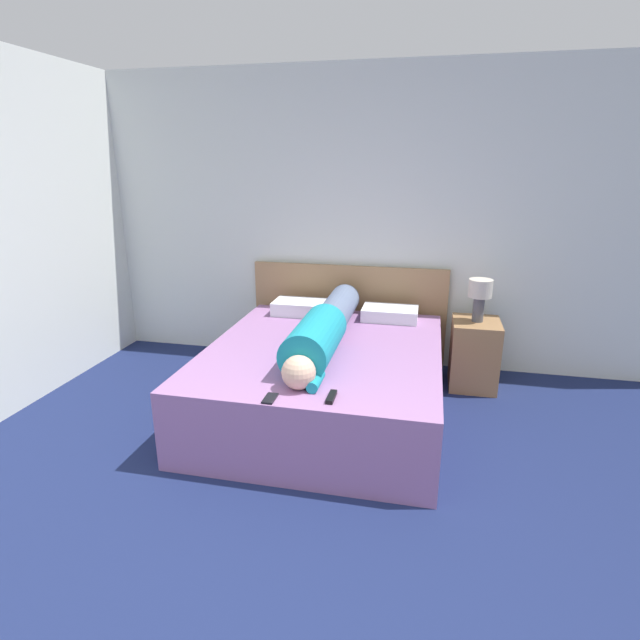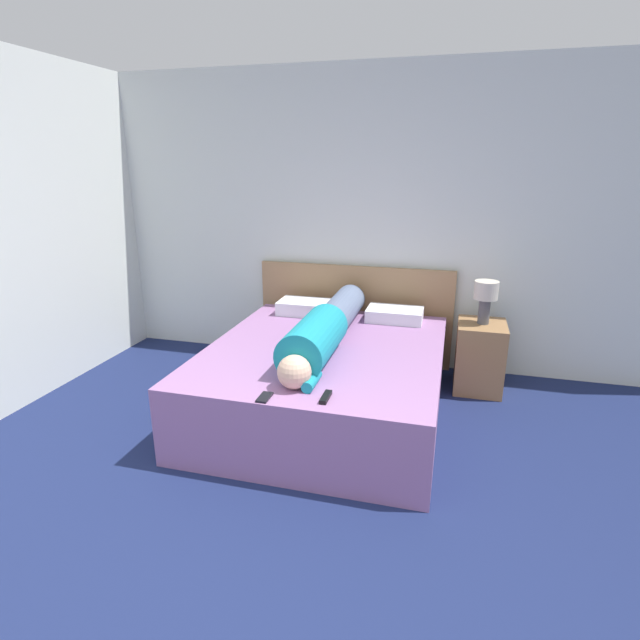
{
  "view_description": "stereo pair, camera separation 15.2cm",
  "coord_description": "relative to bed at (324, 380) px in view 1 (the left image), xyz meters",
  "views": [
    {
      "loc": [
        0.53,
        -1.18,
        1.81
      ],
      "look_at": [
        -0.17,
        2.0,
        0.77
      ],
      "focal_mm": 28.0,
      "sensor_mm": 36.0,
      "label": 1
    },
    {
      "loc": [
        0.68,
        -1.15,
        1.81
      ],
      "look_at": [
        -0.17,
        2.0,
        0.77
      ],
      "focal_mm": 28.0,
      "sensor_mm": 36.0,
      "label": 2
    }
  ],
  "objects": [
    {
      "name": "nightstand",
      "position": [
        1.12,
        0.73,
        0.02
      ],
      "size": [
        0.38,
        0.43,
        0.57
      ],
      "color": "olive",
      "rests_on": "ground_plane"
    },
    {
      "name": "pillow_near_headboard",
      "position": [
        -0.37,
        0.77,
        0.32
      ],
      "size": [
        0.49,
        0.3,
        0.12
      ],
      "color": "white",
      "rests_on": "bed"
    },
    {
      "name": "person_lying",
      "position": [
        -0.0,
        -0.0,
        0.4
      ],
      "size": [
        0.31,
        1.73,
        0.31
      ],
      "color": "#DBB293",
      "rests_on": "bed"
    },
    {
      "name": "bed",
      "position": [
        0.0,
        0.0,
        0.0
      ],
      "size": [
        1.67,
        1.93,
        0.52
      ],
      "color": "#936699",
      "rests_on": "ground_plane"
    },
    {
      "name": "headboard",
      "position": [
        0.0,
        1.07,
        0.19
      ],
      "size": [
        1.79,
        0.04,
        0.91
      ],
      "color": "#A37A51",
      "rests_on": "ground_plane"
    },
    {
      "name": "wall_back",
      "position": [
        0.17,
        1.14,
        1.04
      ],
      "size": [
        6.08,
        0.06,
        2.6
      ],
      "color": "silver",
      "rests_on": "ground_plane"
    },
    {
      "name": "tv_remote",
      "position": [
        0.21,
        -0.81,
        0.27
      ],
      "size": [
        0.04,
        0.15,
        0.02
      ],
      "color": "black",
      "rests_on": "bed"
    },
    {
      "name": "table_lamp",
      "position": [
        1.12,
        0.73,
        0.54
      ],
      "size": [
        0.19,
        0.19,
        0.35
      ],
      "color": "#4C4C51",
      "rests_on": "nightstand"
    },
    {
      "name": "cell_phone",
      "position": [
        -0.13,
        -0.89,
        0.27
      ],
      "size": [
        0.06,
        0.13,
        0.01
      ],
      "color": "black",
      "rests_on": "bed"
    },
    {
      "name": "pillow_second",
      "position": [
        0.41,
        0.77,
        0.31
      ],
      "size": [
        0.46,
        0.3,
        0.11
      ],
      "color": "white",
      "rests_on": "bed"
    }
  ]
}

